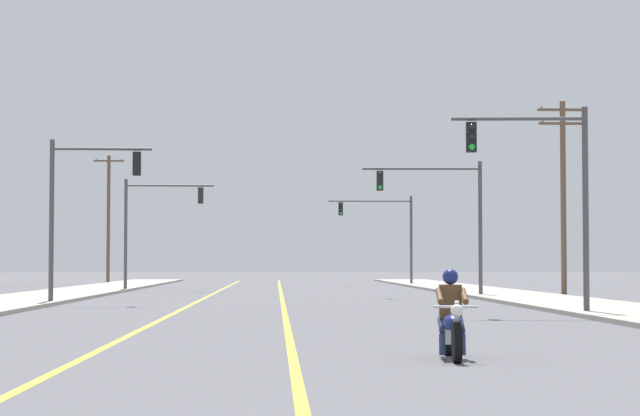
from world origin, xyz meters
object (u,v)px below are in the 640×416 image
Objects in this scene: motorcycle_with_rider at (452,323)px; traffic_signal_mid_left at (151,217)px; traffic_signal_near_left at (80,197)px; utility_pole_right_far at (563,190)px; traffic_signal_far_right at (387,225)px; traffic_signal_mid_right at (446,206)px; utility_pole_left_far at (108,216)px; traffic_signal_near_right at (547,179)px.

traffic_signal_mid_left is (-9.74, 47.14, 3.52)m from motorcycle_with_rider.
traffic_signal_near_left and traffic_signal_mid_left have the same top height.
utility_pole_right_far is (20.43, -10.78, 0.89)m from traffic_signal_mid_left.
traffic_signal_mid_left is at bearing 88.72° from traffic_signal_near_left.
traffic_signal_far_right is (4.86, 63.34, 3.57)m from motorcycle_with_rider.
traffic_signal_mid_right is 6.07m from utility_pole_right_far.
traffic_signal_mid_left is at bearing -76.69° from utility_pole_left_far.
motorcycle_with_rider is 0.23× the size of utility_pole_left_far.
utility_pole_left_far is at bearing 96.59° from traffic_signal_near_left.
traffic_signal_mid_right is 1.00× the size of traffic_signal_far_right.
utility_pole_left_far is at bearing 158.29° from traffic_signal_far_right.
traffic_signal_near_left is 1.00× the size of traffic_signal_mid_right.
motorcycle_with_rider is 17.00m from traffic_signal_near_right.
traffic_signal_far_right reaches higher than motorcycle_with_rider.
traffic_signal_mid_left is at bearing 115.52° from traffic_signal_near_right.
traffic_signal_near_right is 21.29m from utility_pole_right_far.
motorcycle_with_rider is 0.35× the size of traffic_signal_mid_right.
utility_pole_left_far is (-5.75, 24.30, 0.96)m from traffic_signal_mid_left.
motorcycle_with_rider is at bearing -98.00° from traffic_signal_mid_right.
traffic_signal_mid_right is at bearing 30.72° from traffic_signal_near_left.
motorcycle_with_rider is 35.33m from traffic_signal_mid_right.
motorcycle_with_rider is 27.99m from traffic_signal_near_left.
traffic_signal_far_right is at bearing 47.98° from traffic_signal_mid_left.
traffic_signal_near_right is at bearing -69.58° from utility_pole_left_far.
traffic_signal_near_left is 23.43m from utility_pole_right_far.
utility_pole_left_far is at bearing 110.42° from traffic_signal_near_right.
traffic_signal_far_right is at bearing 68.11° from traffic_signal_near_left.
utility_pole_right_far is at bearing -53.26° from utility_pole_left_far.
traffic_signal_mid_right is 0.67× the size of utility_pole_right_far.
utility_pole_right_far is (5.84, -26.98, 0.83)m from traffic_signal_far_right.
utility_pole_left_far reaches higher than traffic_signal_far_right.
traffic_signal_near_right is at bearing -32.99° from traffic_signal_near_left.
traffic_signal_mid_right is (4.89, 34.81, 3.55)m from motorcycle_with_rider.
traffic_signal_near_right and traffic_signal_far_right have the same top height.
traffic_signal_mid_left is at bearing 139.87° from traffic_signal_mid_right.
traffic_signal_near_right is at bearing -89.56° from traffic_signal_far_right.
traffic_signal_near_left is 40.43m from traffic_signal_far_right.
traffic_signal_mid_right is 41.93m from utility_pole_left_far.
traffic_signal_near_left and traffic_signal_far_right have the same top height.
traffic_signal_near_right is 1.00× the size of traffic_signal_mid_right.
utility_pole_right_far is at bearing 14.99° from traffic_signal_mid_right.
traffic_signal_mid_left is 24.99m from utility_pole_left_far.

